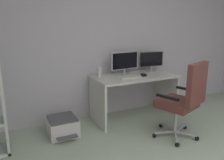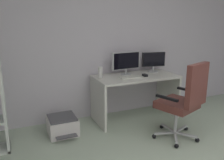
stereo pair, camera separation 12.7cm
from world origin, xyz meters
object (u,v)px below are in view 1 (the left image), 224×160
(computer_mouse, at_px, (144,75))
(printer, at_px, (62,126))
(monitor_main, at_px, (125,62))
(desktop_speaker, at_px, (99,72))
(office_chair, at_px, (184,98))
(desk, at_px, (134,87))
(monitor_secondary, at_px, (151,60))
(keyboard, at_px, (130,77))

(computer_mouse, xyz_separation_m, printer, (-1.34, 0.00, -0.61))
(monitor_main, xyz_separation_m, desktop_speaker, (-0.47, -0.05, -0.13))
(office_chair, bearing_deg, computer_mouse, 97.17)
(monitor_main, relative_size, desktop_speaker, 2.96)
(desk, xyz_separation_m, monitor_secondary, (0.42, 0.14, 0.39))
(monitor_main, height_order, printer, monitor_main)
(keyboard, xyz_separation_m, computer_mouse, (0.26, 0.01, 0.01))
(desktop_speaker, distance_m, office_chair, 1.30)
(desk, height_order, keyboard, keyboard)
(desktop_speaker, height_order, office_chair, office_chair)
(desk, xyz_separation_m, desktop_speaker, (-0.57, 0.09, 0.28))
(monitor_secondary, distance_m, office_chair, 1.13)
(desktop_speaker, relative_size, printer, 0.34)
(computer_mouse, xyz_separation_m, office_chair, (0.10, -0.82, -0.15))
(monitor_main, height_order, keyboard, monitor_main)
(monitor_secondary, xyz_separation_m, office_chair, (-0.21, -1.06, -0.33))
(desk, distance_m, keyboard, 0.28)
(computer_mouse, relative_size, desktop_speaker, 0.59)
(computer_mouse, distance_m, printer, 1.48)
(monitor_secondary, relative_size, desktop_speaker, 2.44)
(printer, bearing_deg, monitor_main, 11.89)
(monitor_secondary, distance_m, printer, 1.85)
(monitor_main, xyz_separation_m, computer_mouse, (0.22, -0.24, -0.20))
(monitor_main, bearing_deg, monitor_secondary, 0.01)
(desk, distance_m, desktop_speaker, 0.65)
(keyboard, height_order, office_chair, office_chair)
(monitor_main, relative_size, monitor_secondary, 1.21)
(computer_mouse, bearing_deg, monitor_secondary, 42.98)
(monitor_secondary, relative_size, printer, 0.82)
(keyboard, height_order, desktop_speaker, desktop_speaker)
(monitor_main, bearing_deg, printer, -168.11)
(monitor_secondary, bearing_deg, monitor_main, -179.99)
(desk, relative_size, desktop_speaker, 7.88)
(monitor_main, height_order, office_chair, monitor_main)
(printer, bearing_deg, keyboard, -0.74)
(desktop_speaker, height_order, printer, desktop_speaker)
(desktop_speaker, bearing_deg, monitor_secondary, 2.74)
(keyboard, bearing_deg, printer, 177.29)
(computer_mouse, height_order, printer, computer_mouse)
(computer_mouse, bearing_deg, monitor_main, 137.36)
(monitor_main, bearing_deg, keyboard, -99.68)
(office_chair, height_order, printer, office_chair)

